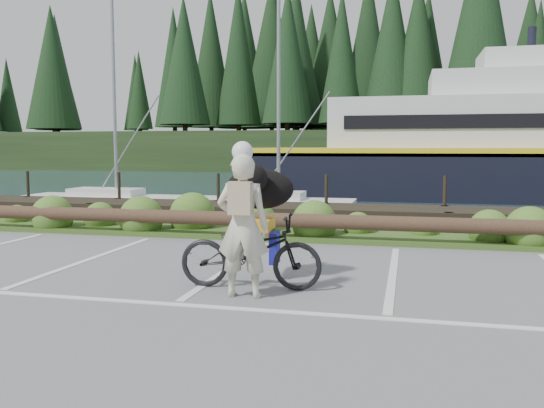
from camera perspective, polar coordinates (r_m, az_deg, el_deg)
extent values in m
plane|color=#5F5F62|center=(7.75, -8.42, -9.07)|extent=(72.00, 72.00, 0.00)
plane|color=#19313E|center=(55.11, 10.45, 2.30)|extent=(160.00, 160.00, 0.00)
cube|color=#3D5B21|center=(12.71, 0.48, -2.98)|extent=(34.00, 1.60, 0.10)
imported|color=black|center=(8.00, -2.15, -4.70)|extent=(2.03, 0.81, 1.05)
imported|color=beige|center=(7.49, -2.91, -2.18)|extent=(0.71, 0.49, 1.88)
ellipsoid|color=black|center=(8.52, -1.27, 1.52)|extent=(0.57, 1.07, 0.60)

